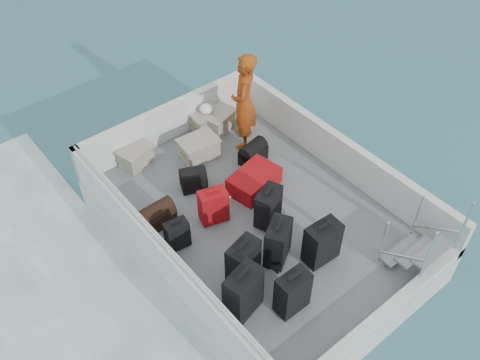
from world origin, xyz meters
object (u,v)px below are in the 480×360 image
Objects in this scene: suitcase_5 at (213,206)px; crate_2 at (207,121)px; suitcase_1 at (243,262)px; suitcase_3 at (292,293)px; suitcase_0 at (243,293)px; crate_3 at (219,121)px; crate_0 at (136,157)px; crate_1 at (199,149)px; suitcase_4 at (278,243)px; suitcase_2 at (177,235)px; suitcase_7 at (268,207)px; passenger at (244,102)px; suitcase_8 at (254,181)px; suitcase_6 at (322,243)px.

suitcase_5 is 1.09× the size of crate_2.
suitcase_1 reaches higher than suitcase_3.
suitcase_3 is (0.52, -0.37, -0.05)m from suitcase_0.
suitcase_1 is 3.33m from crate_3.
suitcase_0 is at bearing -122.96° from crate_3.
crate_1 is (0.92, -0.55, 0.03)m from crate_0.
suitcase_4 is 1.14× the size of crate_1.
suitcase_2 is 1.91m from suitcase_3.
crate_2 is (1.93, 3.37, -0.23)m from suitcase_0.
suitcase_5 is (0.34, 1.12, -0.06)m from suitcase_1.
suitcase_1 is at bearing -171.86° from suitcase_7.
suitcase_1 is 1.35× the size of crate_0.
passenger is at bearing -80.24° from crate_3.
suitcase_4 is at bearing -143.37° from suitcase_7.
suitcase_2 is 0.28× the size of passenger.
suitcase_2 is at bearing 86.04° from suitcase_8.
suitcase_5 is at bearing 115.56° from suitcase_7.
suitcase_8 is 1.65m from crate_3.
suitcase_3 is at bearing -113.57° from crate_3.
suitcase_0 is at bearing -115.46° from crate_1.
suitcase_2 is 1.99m from crate_0.
suitcase_3 is 4.01m from crate_2.
suitcase_0 is 1.23× the size of suitcase_7.
suitcase_6 is at bearing -106.24° from suitcase_7.
suitcase_1 is at bearing 37.44° from suitcase_0.
suitcase_0 reaches higher than suitcase_1.
suitcase_0 is 0.52m from suitcase_1.
suitcase_8 is 1.20m from crate_1.
suitcase_7 is at bearing -11.25° from suitcase_2.
suitcase_1 is at bearing -112.69° from crate_1.
passenger is (1.27, 2.28, 0.54)m from suitcase_4.
crate_3 is at bearing -5.10° from crate_0.
suitcase_4 reaches higher than suitcase_6.
suitcase_5 is at bearing 85.63° from suitcase_3.
suitcase_2 reaches higher than crate_0.
suitcase_1 reaches higher than crate_0.
crate_3 is at bearing 36.92° from suitcase_4.
suitcase_4 is 1.20m from suitcase_5.
suitcase_3 is 0.83m from suitcase_4.
suitcase_6 is (1.07, -0.44, -0.01)m from suitcase_1.
suitcase_2 is at bearing 137.97° from suitcase_7.
suitcase_5 is 0.94m from suitcase_8.
suitcase_0 is 1.39× the size of crate_3.
suitcase_8 is at bearing 31.67° from suitcase_1.
suitcase_1 reaches higher than suitcase_8.
suitcase_1 is 1.18m from suitcase_5.
suitcase_7 is at bearing 28.32° from suitcase_4.
crate_2 is at bearing 43.32° from crate_1.
suitcase_5 is 2.21m from crate_3.
suitcase_0 is 1.45m from suitcase_2.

